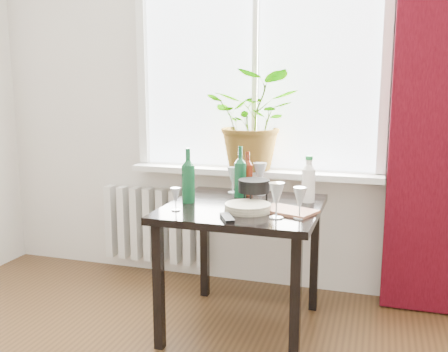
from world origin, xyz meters
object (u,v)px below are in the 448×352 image
(radiator, at_px, (155,225))
(wine_bottle_right, at_px, (240,171))
(bottle_amber, at_px, (247,173))
(tv_remote, at_px, (227,218))
(wineglass_back_center, at_px, (260,178))
(plate_stack, at_px, (248,207))
(fondue_pot, at_px, (254,191))
(wineglass_front_right, at_px, (276,200))
(table, at_px, (243,221))
(wineglass_back_left, at_px, (233,180))
(potted_plant, at_px, (255,120))
(cleaning_bottle, at_px, (309,179))
(wine_bottle_left, at_px, (188,175))
(cutting_board, at_px, (288,211))
(wineglass_front_left, at_px, (176,199))
(wineglass_far_right, at_px, (300,203))

(radiator, height_order, wine_bottle_right, wine_bottle_right)
(bottle_amber, relative_size, tv_remote, 1.69)
(wineglass_back_center, bearing_deg, plate_stack, -85.12)
(radiator, height_order, fondue_pot, fondue_pot)
(wineglass_back_center, bearing_deg, wineglass_front_right, -68.17)
(table, relative_size, wineglass_back_left, 5.08)
(potted_plant, height_order, cleaning_bottle, potted_plant)
(potted_plant, distance_m, wineglass_back_left, 0.46)
(bottle_amber, bearing_deg, fondue_pot, -65.14)
(potted_plant, bearing_deg, wineglass_back_left, -102.68)
(table, height_order, tv_remote, tv_remote)
(wine_bottle_left, relative_size, fondue_pot, 1.56)
(wine_bottle_left, xyz_separation_m, wineglass_back_left, (0.17, 0.32, -0.08))
(cutting_board, bearing_deg, wineglass_front_left, -165.81)
(wineglass_far_right, distance_m, fondue_pot, 0.39)
(cleaning_bottle, bearing_deg, wineglass_far_right, -88.40)
(radiator, bearing_deg, wineglass_back_left, -25.55)
(potted_plant, height_order, cutting_board, potted_plant)
(cutting_board, bearing_deg, wine_bottle_right, 140.54)
(wine_bottle_left, distance_m, cutting_board, 0.61)
(wine_bottle_left, height_order, bottle_amber, wine_bottle_left)
(wineglass_back_center, bearing_deg, radiator, 159.45)
(wineglass_back_center, height_order, cutting_board, wineglass_back_center)
(wineglass_front_left, bearing_deg, table, 36.23)
(table, height_order, wine_bottle_right, wine_bottle_right)
(wine_bottle_right, distance_m, wineglass_back_left, 0.14)
(cleaning_bottle, relative_size, fondue_pot, 1.32)
(bottle_amber, height_order, wineglass_front_right, bottle_amber)
(wineglass_far_right, relative_size, fondue_pot, 0.81)
(wineglass_back_left, bearing_deg, potted_plant, 77.32)
(wine_bottle_right, bearing_deg, tv_remote, -81.47)
(wine_bottle_right, distance_m, wineglass_far_right, 0.58)
(potted_plant, xyz_separation_m, wine_bottle_left, (-0.24, -0.62, -0.28))
(bottle_amber, relative_size, cleaning_bottle, 1.02)
(wineglass_far_right, bearing_deg, cutting_board, 124.50)
(potted_plant, relative_size, cutting_board, 2.33)
(cleaning_bottle, bearing_deg, bottle_amber, 169.31)
(wine_bottle_left, xyz_separation_m, cutting_board, (0.59, -0.05, -0.15))
(potted_plant, bearing_deg, wine_bottle_left, -110.95)
(wineglass_back_center, bearing_deg, tv_remote, -91.79)
(wineglass_far_right, bearing_deg, tv_remote, -159.26)
(wine_bottle_left, relative_size, wineglass_back_left, 1.91)
(wineglass_front_left, bearing_deg, radiator, 121.85)
(wineglass_far_right, relative_size, tv_remote, 1.01)
(tv_remote, bearing_deg, plate_stack, 45.58)
(wineglass_back_left, height_order, tv_remote, wineglass_back_left)
(table, relative_size, wineglass_front_left, 6.69)
(table, bearing_deg, potted_plant, 98.20)
(tv_remote, bearing_deg, radiator, 103.54)
(fondue_pot, bearing_deg, wineglass_back_center, 76.80)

